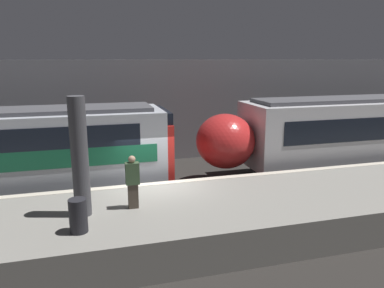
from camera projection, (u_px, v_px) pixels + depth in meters
name	position (u px, v px, depth m)	size (l,w,h in m)	color
ground_plane	(156.00, 212.00, 13.10)	(120.00, 120.00, 0.00)	#282623
platform	(169.00, 223.00, 10.98)	(40.00, 4.28, 1.10)	gray
station_rear_barrier	(131.00, 112.00, 18.81)	(50.00, 0.15, 5.18)	gray
support_pillar_near	(80.00, 157.00, 9.85)	(0.45, 0.45, 3.23)	#47474C
person_waiting	(133.00, 181.00, 10.50)	(0.38, 0.24, 1.54)	#473D33
trash_bin	(78.00, 216.00, 9.10)	(0.44, 0.44, 0.85)	#232328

